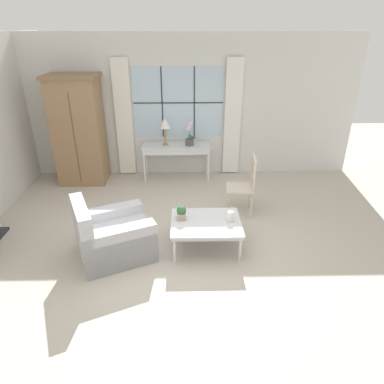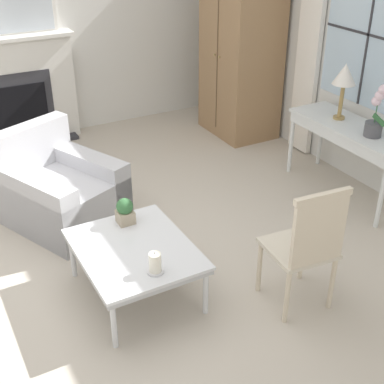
{
  "view_description": "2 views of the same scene",
  "coord_description": "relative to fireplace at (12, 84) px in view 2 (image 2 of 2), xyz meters",
  "views": [
    {
      "loc": [
        0.11,
        -3.92,
        2.89
      ],
      "look_at": [
        0.22,
        0.55,
        0.71
      ],
      "focal_mm": 32.0,
      "sensor_mm": 36.0,
      "label": 1
    },
    {
      "loc": [
        3.41,
        -0.98,
        2.66
      ],
      "look_at": [
        0.31,
        0.72,
        0.7
      ],
      "focal_mm": 50.0,
      "sensor_mm": 36.0,
      "label": 2
    }
  ],
  "objects": [
    {
      "name": "side_chair_wooden",
      "position": [
        4.03,
        1.09,
        -0.17
      ],
      "size": [
        0.48,
        0.48,
        1.01
      ],
      "color": "beige",
      "rests_on": "ground_plane"
    },
    {
      "name": "ground_plane",
      "position": [
        2.91,
        -0.09,
        -0.73
      ],
      "size": [
        14.0,
        14.0,
        0.0
      ],
      "primitive_type": "plane",
      "color": "#BCB2A3"
    },
    {
      "name": "wall_left",
      "position": [
        -0.12,
        0.51,
        0.67
      ],
      "size": [
        0.06,
        7.2,
        2.8
      ],
      "primitive_type": "cube",
      "color": "silver",
      "rests_on": "ground_plane"
    },
    {
      "name": "table_lamp",
      "position": [
        2.64,
        2.61,
        0.42
      ],
      "size": [
        0.23,
        0.23,
        0.55
      ],
      "color": "#9E7F47",
      "rests_on": "console_table"
    },
    {
      "name": "console_table",
      "position": [
        2.86,
        2.6,
        -0.1
      ],
      "size": [
        1.37,
        0.49,
        0.72
      ],
      "color": "silver",
      "rests_on": "ground_plane"
    },
    {
      "name": "armchair_upholstered",
      "position": [
        2.03,
        -0.08,
        -0.44
      ],
      "size": [
        1.19,
        1.12,
        0.87
      ],
      "color": "#B2B2B7",
      "rests_on": "ground_plane"
    },
    {
      "name": "pillar_candle",
      "position": [
        3.65,
        0.11,
        -0.24
      ],
      "size": [
        0.12,
        0.12,
        0.16
      ],
      "color": "silver",
      "rests_on": "coffee_table"
    },
    {
      "name": "armoire",
      "position": [
        0.98,
        2.53,
        0.32
      ],
      "size": [
        0.97,
        0.72,
        2.09
      ],
      "color": "#93704C",
      "rests_on": "ground_plane"
    },
    {
      "name": "coffee_table",
      "position": [
        3.31,
        0.1,
        -0.35
      ],
      "size": [
        0.98,
        0.8,
        0.42
      ],
      "color": "silver",
      "rests_on": "ground_plane"
    },
    {
      "name": "potted_orchid",
      "position": [
        3.13,
        2.57,
        0.18
      ],
      "size": [
        0.21,
        0.16,
        0.49
      ],
      "color": "#4C4C51",
      "rests_on": "console_table"
    },
    {
      "name": "potted_plant_small",
      "position": [
        2.97,
        0.17,
        -0.2
      ],
      "size": [
        0.13,
        0.13,
        0.21
      ],
      "color": "tan",
      "rests_on": "coffee_table"
    },
    {
      "name": "fireplace",
      "position": [
        0.0,
        0.0,
        0.0
      ],
      "size": [
        0.34,
        1.53,
        2.16
      ],
      "color": "#2D2D33",
      "rests_on": "ground_plane"
    }
  ]
}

